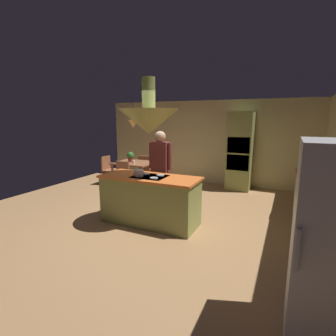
# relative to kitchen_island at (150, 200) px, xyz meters

# --- Properties ---
(ground) EXTENTS (8.16, 8.16, 0.00)m
(ground) POSITION_rel_kitchen_island_xyz_m (0.00, 0.20, -0.47)
(ground) COLOR #AD7F51
(wall_back) EXTENTS (6.80, 0.10, 2.55)m
(wall_back) POSITION_rel_kitchen_island_xyz_m (0.00, 3.65, 0.80)
(wall_back) COLOR beige
(wall_back) RESTS_ON ground
(kitchen_island) EXTENTS (1.91, 0.79, 0.96)m
(kitchen_island) POSITION_rel_kitchen_island_xyz_m (0.00, 0.00, 0.00)
(kitchen_island) COLOR #8C934C
(kitchen_island) RESTS_ON ground
(counter_run_right) EXTENTS (0.73, 2.54, 0.94)m
(counter_run_right) POSITION_rel_kitchen_island_xyz_m (2.84, 0.80, 0.00)
(counter_run_right) COLOR #8C934C
(counter_run_right) RESTS_ON ground
(oven_tower) EXTENTS (0.66, 0.62, 2.18)m
(oven_tower) POSITION_rel_kitchen_island_xyz_m (1.10, 3.24, 0.62)
(oven_tower) COLOR #8C934C
(oven_tower) RESTS_ON ground
(dining_table) EXTENTS (1.11, 0.90, 0.76)m
(dining_table) POSITION_rel_kitchen_island_xyz_m (-1.70, 2.10, 0.19)
(dining_table) COLOR #9C5F3E
(dining_table) RESTS_ON ground
(person_at_island) EXTENTS (0.53, 0.23, 1.76)m
(person_at_island) POSITION_rel_kitchen_island_xyz_m (-0.11, 0.66, 0.54)
(person_at_island) COLOR tan
(person_at_island) RESTS_ON ground
(range_hood) EXTENTS (1.10, 1.10, 1.00)m
(range_hood) POSITION_rel_kitchen_island_xyz_m (0.00, 0.00, 1.52)
(range_hood) COLOR #8C934C
(pendant_light_over_table) EXTENTS (0.32, 0.32, 0.82)m
(pendant_light_over_table) POSITION_rel_kitchen_island_xyz_m (-1.70, 2.10, 1.39)
(pendant_light_over_table) COLOR #E0B266
(chair_facing_island) EXTENTS (0.40, 0.40, 0.87)m
(chair_facing_island) POSITION_rel_kitchen_island_xyz_m (-1.70, 1.43, 0.03)
(chair_facing_island) COLOR #9C5F3E
(chair_facing_island) RESTS_ON ground
(chair_by_back_wall) EXTENTS (0.40, 0.40, 0.87)m
(chair_by_back_wall) POSITION_rel_kitchen_island_xyz_m (-1.70, 2.77, 0.03)
(chair_by_back_wall) COLOR #9C5F3E
(chair_by_back_wall) RESTS_ON ground
(chair_at_corner) EXTENTS (0.40, 0.40, 0.87)m
(chair_at_corner) POSITION_rel_kitchen_island_xyz_m (-2.63, 2.10, 0.03)
(chair_at_corner) COLOR #9C5F3E
(chair_at_corner) RESTS_ON ground
(potted_plant_on_table) EXTENTS (0.20, 0.20, 0.30)m
(potted_plant_on_table) POSITION_rel_kitchen_island_xyz_m (-1.81, 2.07, 0.46)
(potted_plant_on_table) COLOR #99382D
(potted_plant_on_table) RESTS_ON dining_table
(cup_on_table) EXTENTS (0.07, 0.07, 0.09)m
(cup_on_table) POSITION_rel_kitchen_island_xyz_m (-1.57, 1.87, 0.33)
(cup_on_table) COLOR white
(cup_on_table) RESTS_ON dining_table
(canister_flour) EXTENTS (0.12, 0.12, 0.18)m
(canister_flour) POSITION_rel_kitchen_island_xyz_m (2.84, 0.18, 0.55)
(canister_flour) COLOR #E0B78C
(canister_flour) RESTS_ON counter_run_right
(canister_sugar) EXTENTS (0.11, 0.11, 0.21)m
(canister_sugar) POSITION_rel_kitchen_island_xyz_m (2.84, 0.36, 0.57)
(canister_sugar) COLOR #E0B78C
(canister_sugar) RESTS_ON counter_run_right
(canister_tea) EXTENTS (0.13, 0.13, 0.21)m
(canister_tea) POSITION_rel_kitchen_island_xyz_m (2.84, 0.54, 0.57)
(canister_tea) COLOR silver
(canister_tea) RESTS_ON counter_run_right
(microwave_on_counter) EXTENTS (0.46, 0.36, 0.28)m
(microwave_on_counter) POSITION_rel_kitchen_island_xyz_m (2.84, 1.55, 0.60)
(microwave_on_counter) COLOR #232326
(microwave_on_counter) RESTS_ON counter_run_right
(cooking_pot_on_cooktop) EXTENTS (0.18, 0.18, 0.12)m
(cooking_pot_on_cooktop) POSITION_rel_kitchen_island_xyz_m (-0.16, -0.13, 0.54)
(cooking_pot_on_cooktop) COLOR #B2B2B7
(cooking_pot_on_cooktop) RESTS_ON kitchen_island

